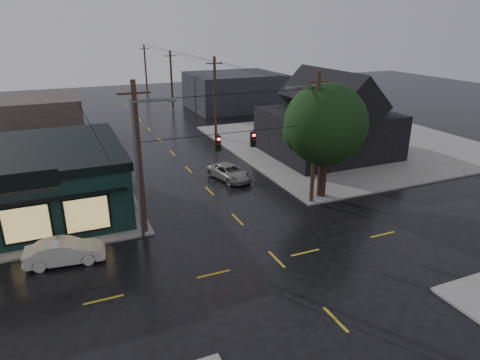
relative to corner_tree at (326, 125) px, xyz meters
name	(u,v)px	position (x,y,z in m)	size (l,w,h in m)	color
ground_plane	(277,259)	(-7.86, -7.20, -5.98)	(160.00, 160.00, 0.00)	black
sidewalk_ne	(347,142)	(12.14, 12.80, -5.90)	(28.00, 28.00, 0.15)	gray
pizza_shop	(4,184)	(-22.86, 5.74, -3.42)	(16.30, 12.34, 4.90)	black
ne_building	(329,113)	(7.14, 9.80, -1.51)	(12.60, 11.60, 8.75)	black
corner_tree	(326,125)	(0.00, 0.00, 0.00)	(6.40, 6.40, 9.06)	black
utility_pole_nw	(146,233)	(-14.36, -0.70, -5.98)	(2.00, 0.32, 10.15)	black
utility_pole_ne	(311,203)	(-1.36, -0.70, -5.98)	(2.00, 0.32, 10.15)	black
utility_pole_far_a	(216,138)	(-1.36, 20.80, -5.98)	(2.00, 0.32, 9.65)	black
utility_pole_far_b	(173,109)	(-1.36, 40.80, -5.98)	(2.00, 0.32, 9.15)	black
utility_pole_far_c	(147,92)	(-1.36, 60.80, -5.98)	(2.00, 0.32, 9.15)	black
span_signal_assembly	(236,141)	(-7.76, -0.70, -0.28)	(13.00, 0.48, 1.23)	black
streetlight_nw	(143,238)	(-14.66, -1.40, -5.98)	(5.40, 0.30, 9.15)	#5C5F60
streetlight_ne	(312,198)	(-0.86, 0.00, -5.98)	(5.40, 0.30, 9.15)	#5C5F60
bg_building_west	(31,116)	(-21.86, 32.80, -3.78)	(12.00, 10.00, 4.40)	#332B25
bg_building_east	(234,91)	(8.14, 37.80, -3.18)	(14.00, 12.00, 5.60)	#222327
sedan_cream	(65,252)	(-19.43, -2.61, -5.24)	(1.57, 4.49, 1.48)	beige
suv_silver	(230,172)	(-5.24, 6.76, -5.32)	(2.19, 4.75, 1.32)	gray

